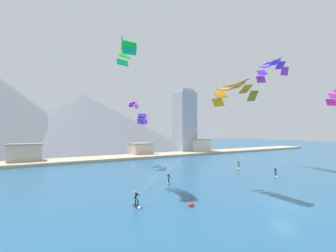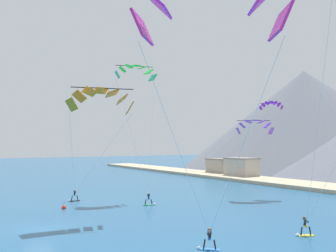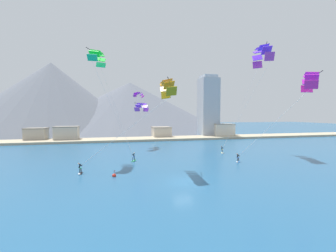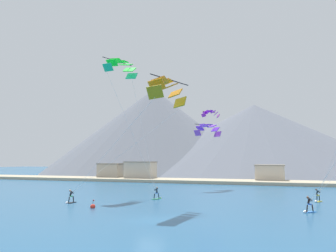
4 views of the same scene
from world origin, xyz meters
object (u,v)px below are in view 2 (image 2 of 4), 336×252
Objects in this scene: parafoil_kite_near_trail at (210,1)px; kitesurfer_mid_center at (303,230)px; kitesurfer_near_lead at (150,201)px; parafoil_kite_near_lead at (136,71)px; race_marker_buoy at (64,207)px; parafoil_kite_distant_high_outer at (255,125)px; parafoil_kite_far_left at (101,98)px; parafoil_kite_distant_low_drift at (271,105)px; kitesurfer_near_trail at (207,243)px; kitesurfer_far_left at (73,198)px.

kitesurfer_mid_center is at bearing 112.74° from parafoil_kite_near_trail.
parafoil_kite_near_lead reaches higher than kitesurfer_near_lead.
parafoil_kite_near_lead reaches higher than race_marker_buoy.
parafoil_kite_distant_high_outer is at bearing 75.07° from race_marker_buoy.
parafoil_kite_distant_low_drift is (-1.25, 29.49, 1.46)m from parafoil_kite_far_left.
kitesurfer_mid_center is 23.73m from parafoil_kite_far_left.
kitesurfer_near_trail is 17.64m from parafoil_kite_near_trail.
race_marker_buoy is (-7.12, -26.70, -10.86)m from parafoil_kite_distant_high_outer.
kitesurfer_far_left is at bearing -138.52° from kitesurfer_near_lead.
kitesurfer_mid_center reaches higher than kitesurfer_near_trail.
parafoil_kite_near_trail is at bearing -25.05° from kitesurfer_near_lead.
parafoil_kite_near_lead reaches higher than parafoil_kite_distant_low_drift.
kitesurfer_near_trail is (18.48, -5.78, -0.00)m from kitesurfer_near_lead.
kitesurfer_mid_center is 27.91m from parafoil_kite_distant_low_drift.
parafoil_kite_distant_low_drift is at bearing 120.13° from kitesurfer_near_trail.
parafoil_kite_far_left is 29.55m from parafoil_kite_distant_low_drift.
parafoil_kite_distant_high_outer is at bearing 57.28° from parafoil_kite_near_lead.
parafoil_kite_far_left is (-22.70, 3.90, -1.29)m from parafoil_kite_near_trail.
parafoil_kite_near_trail is 4.10× the size of parafoil_kite_distant_low_drift.
parafoil_kite_near_lead is at bearing 137.67° from parafoil_kite_far_left.
parafoil_kite_near_trail reaches higher than parafoil_kite_far_left.
parafoil_kite_near_lead is 15.86m from parafoil_kite_far_left.
parafoil_kite_far_left is (4.32, -8.73, 12.54)m from kitesurfer_near_lead.
kitesurfer_mid_center reaches higher than kitesurfer_near_lead.
kitesurfer_mid_center is at bearing 30.39° from race_marker_buoy.
parafoil_kite_far_left reaches higher than kitesurfer_near_lead.
parafoil_kite_near_lead is 1.35× the size of parafoil_kite_near_trail.
parafoil_kite_distant_high_outer is at bearing 92.03° from parafoil_kite_far_left.
parafoil_kite_distant_low_drift is at bearing 94.67° from parafoil_kite_distant_high_outer.
parafoil_kite_distant_high_outer is at bearing 124.15° from kitesurfer_near_trail.
kitesurfer_near_lead is at bearing -101.81° from parafoil_kite_distant_high_outer.
parafoil_kite_far_left is at bearing -87.97° from parafoil_kite_distant_high_outer.
parafoil_kite_distant_low_drift is at bearing 81.57° from kitesurfer_near_lead.
kitesurfer_far_left is 18.06m from parafoil_kite_far_left.
race_marker_buoy is (-22.17, -4.51, -0.32)m from kitesurfer_near_trail.
kitesurfer_far_left is 0.33× the size of parafoil_kite_distant_high_outer.
race_marker_buoy is at bearing -104.93° from parafoil_kite_distant_high_outer.
parafoil_kite_distant_high_outer is 1.57× the size of parafoil_kite_distant_low_drift.
parafoil_kite_far_left is at bearing -4.85° from kitesurfer_far_left.
kitesurfer_mid_center is at bearing 38.11° from parafoil_kite_far_left.
kitesurfer_near_trail is 9.64m from kitesurfer_mid_center.
kitesurfer_near_trail is at bearing -100.13° from kitesurfer_mid_center.
parafoil_kite_near_lead is 18.70× the size of race_marker_buoy.
kitesurfer_near_trail is at bearing 141.28° from parafoil_kite_near_trail.
kitesurfer_far_left is at bearing 172.03° from parafoil_kite_near_trail.
kitesurfer_near_trail is 27.18m from kitesurfer_far_left.
race_marker_buoy is (-8.01, -1.56, -12.87)m from parafoil_kite_far_left.
parafoil_kite_far_left reaches higher than race_marker_buoy.
parafoil_kite_distant_low_drift is (9.50, 19.70, -4.87)m from parafoil_kite_near_lead.
kitesurfer_mid_center is 0.98× the size of kitesurfer_far_left.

